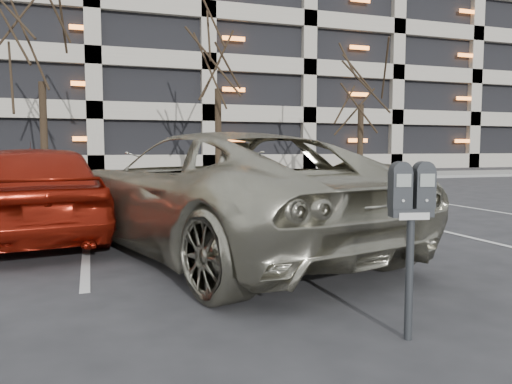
# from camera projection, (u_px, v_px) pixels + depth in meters

# --- Properties ---
(ground) EXTENTS (140.00, 140.00, 0.00)m
(ground) POSITION_uv_depth(u_px,v_px,m) (221.00, 274.00, 5.43)
(ground) COLOR #28282B
(ground) RESTS_ON ground
(sidewalk) EXTENTS (80.00, 4.00, 0.12)m
(sidewalk) POSITION_uv_depth(u_px,v_px,m) (124.00, 180.00, 20.55)
(sidewalk) COLOR gray
(sidewalk) RESTS_ON ground
(stall_lines) EXTENTS (16.90, 5.20, 0.00)m
(stall_lines) POSITION_uv_depth(u_px,v_px,m) (86.00, 244.00, 7.16)
(stall_lines) COLOR silver
(stall_lines) RESTS_ON ground
(parking_garage) EXTENTS (52.00, 20.00, 19.00)m
(parking_garage) POSITION_uv_depth(u_px,v_px,m) (260.00, 51.00, 40.38)
(parking_garage) COLOR black
(parking_garage) RESTS_ON ground
(tree_b) EXTENTS (3.86, 3.86, 8.76)m
(tree_b) POSITION_uv_depth(u_px,v_px,m) (40.00, 18.00, 19.06)
(tree_b) COLOR black
(tree_b) RESTS_ON ground
(tree_c) EXTENTS (3.85, 3.85, 8.75)m
(tree_c) POSITION_uv_depth(u_px,v_px,m) (218.00, 32.00, 21.26)
(tree_c) COLOR black
(tree_c) RESTS_ON ground
(tree_d) EXTENTS (3.37, 3.37, 7.66)m
(tree_d) POSITION_uv_depth(u_px,v_px,m) (362.00, 60.00, 23.53)
(tree_d) COLOR black
(tree_d) RESTS_ON ground
(parking_meter) EXTENTS (0.34, 0.18, 1.25)m
(parking_meter) POSITION_uv_depth(u_px,v_px,m) (411.00, 207.00, 3.50)
(parking_meter) COLOR black
(parking_meter) RESTS_ON ground
(suv_silver) EXTENTS (4.09, 6.16, 1.58)m
(suv_silver) POSITION_uv_depth(u_px,v_px,m) (216.00, 193.00, 6.59)
(suv_silver) COLOR #A8A48F
(suv_silver) RESTS_ON ground
(car_red) EXTENTS (2.47, 4.56, 1.47)m
(car_red) POSITION_uv_depth(u_px,v_px,m) (33.00, 191.00, 7.45)
(car_red) COLOR maroon
(car_red) RESTS_ON ground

